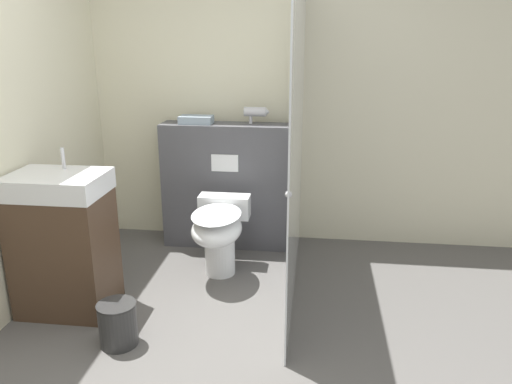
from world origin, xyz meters
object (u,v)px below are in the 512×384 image
object	(u,v)px
toilet	(219,230)
hair_drier	(256,112)
sink_vanity	(64,243)
waste_bin	(118,324)

from	to	relation	value
toilet	hair_drier	distance (m)	1.03
sink_vanity	hair_drier	bearing A→B (deg)	48.16
toilet	sink_vanity	size ratio (longest dim) A/B	0.61
toilet	sink_vanity	bearing A→B (deg)	-146.25
toilet	hair_drier	size ratio (longest dim) A/B	3.15
sink_vanity	waste_bin	size ratio (longest dim) A/B	4.03
sink_vanity	waste_bin	distance (m)	0.68
toilet	sink_vanity	distance (m)	1.08
hair_drier	waste_bin	xyz separation A→B (m)	(-0.62, -1.58, -1.02)
sink_vanity	waste_bin	bearing A→B (deg)	-36.85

